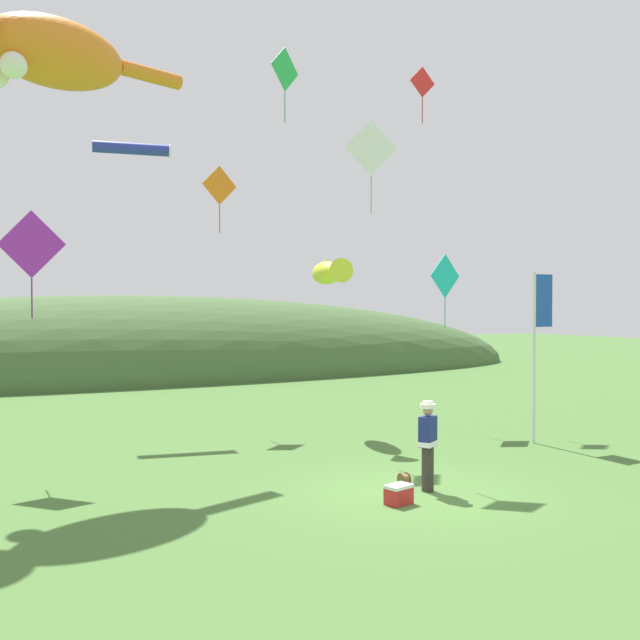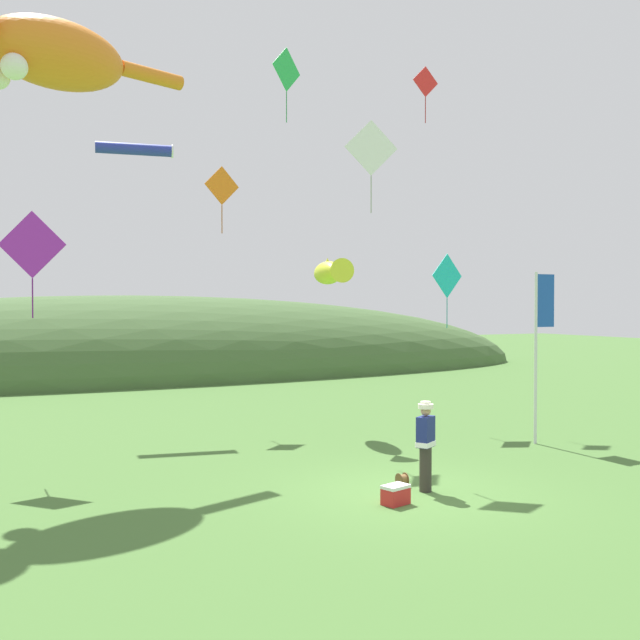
% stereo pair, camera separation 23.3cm
% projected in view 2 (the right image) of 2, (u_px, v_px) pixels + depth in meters
% --- Properties ---
extents(ground_plane, '(120.00, 120.00, 0.00)m').
position_uv_depth(ground_plane, '(410.00, 493.00, 13.91)').
color(ground_plane, '#477033').
extents(distant_hill_ridge, '(48.78, 13.34, 8.39)m').
position_uv_depth(distant_hill_ridge, '(135.00, 375.00, 37.47)').
color(distant_hill_ridge, '#426033').
rests_on(distant_hill_ridge, ground).
extents(festival_attendant, '(0.49, 0.44, 1.77)m').
position_uv_depth(festival_attendant, '(426.00, 443.00, 13.97)').
color(festival_attendant, '#332D28').
rests_on(festival_attendant, ground).
extents(kite_spool, '(0.17, 0.27, 0.27)m').
position_uv_depth(kite_spool, '(402.00, 480.00, 14.38)').
color(kite_spool, olive).
rests_on(kite_spool, ground).
extents(picnic_cooler, '(0.56, 0.45, 0.36)m').
position_uv_depth(picnic_cooler, '(396.00, 495.00, 13.07)').
color(picnic_cooler, red).
rests_on(picnic_cooler, ground).
extents(festival_banner_pole, '(0.66, 0.08, 4.54)m').
position_uv_depth(festival_banner_pole, '(540.00, 331.00, 18.84)').
color(festival_banner_pole, silver).
rests_on(festival_banner_pole, ground).
extents(kite_giant_cat, '(6.06, 2.81, 1.91)m').
position_uv_depth(kite_giant_cat, '(37.00, 50.00, 16.55)').
color(kite_giant_cat, orange).
extents(kite_fish_windsock, '(1.22, 2.62, 0.78)m').
position_uv_depth(kite_fish_windsock, '(330.00, 272.00, 20.65)').
color(kite_fish_windsock, yellow).
extents(kite_tube_streamer, '(2.40, 0.81, 0.44)m').
position_uv_depth(kite_tube_streamer, '(136.00, 149.00, 22.32)').
color(kite_tube_streamer, '#2633A5').
extents(kite_diamond_teal, '(1.29, 0.33, 2.23)m').
position_uv_depth(kite_diamond_teal, '(447.00, 276.00, 21.28)').
color(kite_diamond_teal, '#19BFBF').
extents(kite_diamond_green, '(1.15, 0.62, 2.19)m').
position_uv_depth(kite_diamond_green, '(286.00, 70.00, 20.81)').
color(kite_diamond_green, green).
extents(kite_diamond_white, '(1.30, 0.31, 2.23)m').
position_uv_depth(kite_diamond_white, '(371.00, 148.00, 17.10)').
color(kite_diamond_white, white).
extents(kite_diamond_red, '(1.07, 0.06, 1.97)m').
position_uv_depth(kite_diamond_red, '(425.00, 82.00, 24.74)').
color(kite_diamond_red, red).
extents(kite_diamond_orange, '(1.21, 0.23, 2.13)m').
position_uv_depth(kite_diamond_orange, '(222.00, 186.00, 22.55)').
color(kite_diamond_orange, orange).
extents(kite_diamond_violet, '(1.40, 0.61, 2.42)m').
position_uv_depth(kite_diamond_violet, '(32.00, 245.00, 16.02)').
color(kite_diamond_violet, purple).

